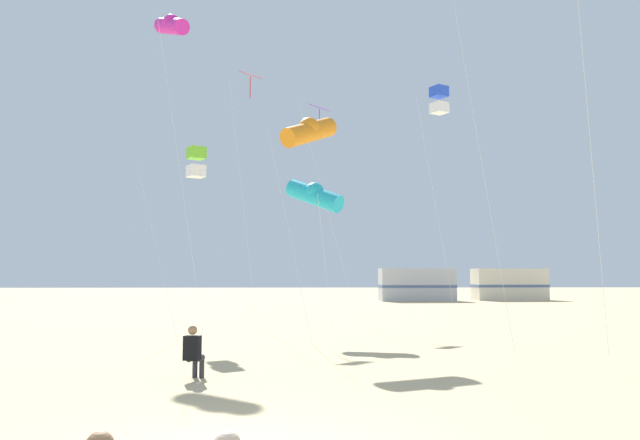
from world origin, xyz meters
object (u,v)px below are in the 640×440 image
kite_tube_orange (309,131)px  kite_diamond_scarlet (250,86)px  kite_flyer_standing (194,351)px  kite_tube_cyan (315,195)px  kite_box_blue (439,100)px  kite_tube_magenta (172,25)px  rv_van_cream (509,284)px  kite_box_lime (196,162)px  kite_diamond_violet (320,117)px  rv_van_silver (417,285)px

kite_tube_orange → kite_diamond_scarlet: bearing=108.4°
kite_flyer_standing → kite_diamond_scarlet: kite_diamond_scarlet is taller
kite_tube_cyan → kite_tube_orange: bearing=-96.3°
kite_box_blue → kite_flyer_standing: bearing=-125.3°
kite_tube_cyan → kite_diamond_scarlet: kite_diamond_scarlet is taller
kite_tube_cyan → kite_tube_magenta: bearing=155.9°
kite_box_blue → rv_van_cream: bearing=66.1°
kite_tube_magenta → kite_box_lime: (1.78, -3.42, -6.78)m
kite_box_blue → kite_tube_orange: 7.08m
kite_box_lime → kite_box_blue: bearing=12.2°
kite_tube_magenta → kite_tube_orange: kite_tube_magenta is taller
kite_flyer_standing → kite_box_lime: (-1.65, 9.37, 5.86)m
kite_tube_cyan → kite_tube_orange: size_ratio=0.75×
kite_diamond_violet → kite_box_lime: 11.02m
kite_diamond_violet → kite_diamond_scarlet: kite_diamond_scarlet is taller
kite_flyer_standing → rv_van_silver: bearing=-93.2°
kite_tube_magenta → kite_box_lime: bearing=-62.5°
kite_flyer_standing → kite_tube_orange: 10.55m
kite_box_lime → rv_van_cream: 39.05m
kite_flyer_standing → kite_diamond_scarlet: 19.73m
kite_tube_cyan → kite_box_blue: bearing=15.9°
rv_van_silver → kite_diamond_violet: bearing=-115.2°
kite_tube_orange → kite_diamond_violet: bearing=86.0°
kite_tube_cyan → kite_tube_orange: 3.01m
kite_flyer_standing → kite_box_blue: bearing=-110.9°
kite_tube_orange → rv_van_silver: kite_tube_orange is taller
kite_flyer_standing → kite_box_blue: size_ratio=0.11×
kite_box_blue → kite_diamond_scarlet: size_ratio=0.82×
kite_box_blue → kite_tube_orange: kite_box_blue is taller
kite_flyer_standing → kite_diamond_scarlet: bearing=-74.7°
rv_van_silver → rv_van_cream: (8.67, 1.67, 0.00)m
kite_box_blue → rv_van_silver: kite_box_blue is taller
kite_tube_magenta → kite_diamond_scarlet: (3.17, 3.56, -1.59)m
kite_flyer_standing → rv_van_cream: 45.84m
kite_diamond_violet → rv_van_cream: (17.76, 22.44, -9.26)m
kite_diamond_scarlet → rv_van_cream: bearing=48.8°
rv_van_silver → kite_tube_magenta: bearing=-122.7°
kite_flyer_standing → kite_tube_orange: (2.59, 7.73, 6.70)m
kite_diamond_scarlet → kite_box_blue: bearing=-30.0°
kite_box_blue → rv_van_silver: bearing=81.2°
kite_diamond_scarlet → kite_box_lime: bearing=-101.2°
kite_tube_cyan → rv_van_cream: kite_tube_cyan is taller
rv_van_silver → kite_flyer_standing: bearing=-109.2°
kite_tube_magenta → kite_diamond_scarlet: bearing=48.3°
kite_flyer_standing → rv_van_silver: 40.96m
kite_tube_magenta → kite_tube_cyan: bearing=-24.1°
kite_box_blue → rv_van_silver: (4.27, 27.54, -8.20)m
kite_diamond_violet → kite_flyer_standing: bearing=-100.3°
kite_diamond_violet → kite_box_blue: 8.38m
kite_box_blue → rv_van_cream: size_ratio=1.55×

